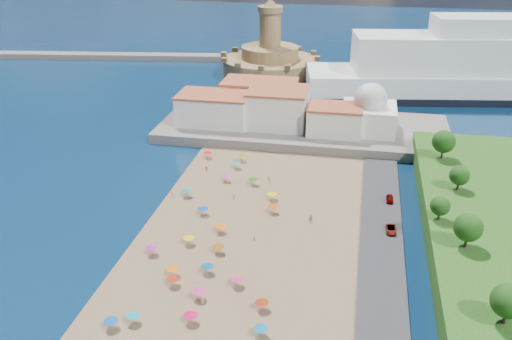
# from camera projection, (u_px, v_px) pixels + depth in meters

# --- Properties ---
(ground) EXTENTS (700.00, 700.00, 0.00)m
(ground) POSITION_uv_depth(u_px,v_px,m) (214.00, 253.00, 117.70)
(ground) COLOR #071938
(ground) RESTS_ON ground
(terrace) EXTENTS (90.00, 36.00, 3.00)m
(terrace) POSITION_uv_depth(u_px,v_px,m) (303.00, 129.00, 180.60)
(terrace) COLOR #59544C
(terrace) RESTS_ON ground
(jetty) EXTENTS (18.00, 70.00, 2.40)m
(jetty) POSITION_uv_depth(u_px,v_px,m) (256.00, 94.00, 215.84)
(jetty) COLOR #59544C
(jetty) RESTS_ON ground
(breakwater) EXTENTS (199.03, 34.77, 2.60)m
(breakwater) POSITION_uv_depth(u_px,v_px,m) (74.00, 56.00, 273.05)
(breakwater) COLOR #59544C
(breakwater) RESTS_ON ground
(waterfront_buildings) EXTENTS (57.00, 29.00, 11.00)m
(waterfront_buildings) POSITION_uv_depth(u_px,v_px,m) (263.00, 107.00, 180.81)
(waterfront_buildings) COLOR silver
(waterfront_buildings) RESTS_ON terrace
(domed_building) EXTENTS (16.00, 16.00, 15.00)m
(domed_building) POSITION_uv_depth(u_px,v_px,m) (369.00, 112.00, 172.25)
(domed_building) COLOR silver
(domed_building) RESTS_ON terrace
(fortress) EXTENTS (40.00, 40.00, 32.40)m
(fortress) POSITION_uv_depth(u_px,v_px,m) (270.00, 61.00, 240.39)
(fortress) COLOR #967B4B
(fortress) RESTS_ON ground
(beach_parasols) EXTENTS (32.84, 114.55, 2.20)m
(beach_parasols) POSITION_uv_depth(u_px,v_px,m) (186.00, 287.00, 103.41)
(beach_parasols) COLOR gray
(beach_parasols) RESTS_ON beach
(beachgoers) EXTENTS (35.94, 91.38, 1.87)m
(beachgoers) POSITION_uv_depth(u_px,v_px,m) (244.00, 213.00, 131.03)
(beachgoers) COLOR tan
(beachgoers) RESTS_ON beach
(parked_cars) EXTENTS (2.23, 72.94, 1.39)m
(parked_cars) POSITION_uv_depth(u_px,v_px,m) (392.00, 261.00, 112.51)
(parked_cars) COLOR gray
(parked_cars) RESTS_ON promenade
(hillside_trees) EXTENTS (11.57, 111.50, 7.59)m
(hillside_trees) POSITION_uv_depth(u_px,v_px,m) (475.00, 248.00, 100.74)
(hillside_trees) COLOR #382314
(hillside_trees) RESTS_ON hillside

